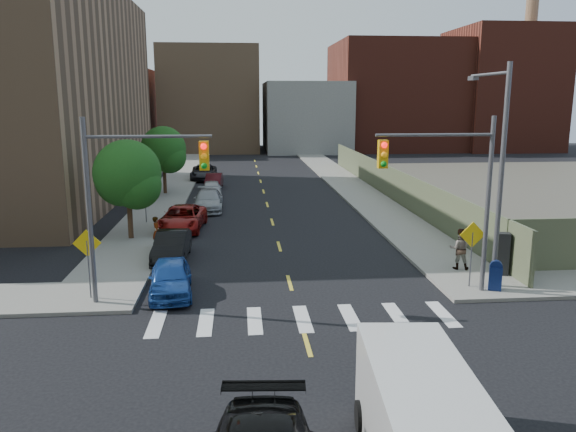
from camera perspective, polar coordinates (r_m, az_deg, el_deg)
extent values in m
plane|color=black|center=(16.52, 2.81, -15.65)|extent=(160.00, 160.00, 0.00)
cube|color=gray|center=(56.80, -10.80, 3.97)|extent=(3.50, 73.00, 0.15)
cube|color=gray|center=(57.36, 4.83, 4.21)|extent=(3.50, 73.00, 0.15)
cube|color=#565D41|center=(44.54, 10.18, 3.41)|extent=(0.12, 44.00, 2.50)
cube|color=#592319|center=(86.84, -18.65, 10.13)|extent=(14.00, 18.00, 12.00)
cube|color=#8C6B4C|center=(86.60, -7.85, 11.62)|extent=(14.00, 16.00, 15.00)
cube|color=gray|center=(85.15, 1.73, 10.04)|extent=(12.00, 16.00, 10.00)
cube|color=#592319|center=(89.80, 10.69, 11.85)|extent=(18.00, 18.00, 16.00)
cube|color=#592319|center=(93.54, 20.75, 11.91)|extent=(14.00, 16.00, 18.00)
cylinder|color=#8C6B4C|center=(95.53, 23.20, 14.72)|extent=(1.80, 1.80, 28.00)
cylinder|color=#59595E|center=(21.61, -19.53, 0.15)|extent=(0.18, 0.18, 7.00)
cylinder|color=#59595E|center=(20.80, -14.00, 7.84)|extent=(4.50, 0.12, 0.12)
cube|color=#E5A50C|center=(20.65, -8.52, 6.08)|extent=(0.35, 0.30, 1.05)
cylinder|color=#59595E|center=(23.01, 19.60, 0.82)|extent=(0.18, 0.18, 7.00)
cylinder|color=#59595E|center=(21.82, 14.68, 7.98)|extent=(4.50, 0.12, 0.12)
cube|color=#E5A50C|center=(21.30, 9.61, 6.22)|extent=(0.35, 0.30, 1.05)
cylinder|color=#59595E|center=(23.59, 20.82, 3.45)|extent=(0.20, 0.20, 9.00)
cylinder|color=#59595E|center=(24.95, 19.80, 13.40)|extent=(0.12, 3.50, 0.12)
cube|color=#59595E|center=(26.41, 18.31, 13.15)|extent=(0.25, 0.60, 0.18)
cylinder|color=#59595E|center=(22.70, -19.56, -5.31)|extent=(0.06, 0.06, 2.40)
cube|color=yellow|center=(22.42, -19.75, -2.62)|extent=(1.06, 0.04, 1.06)
cylinder|color=#59595E|center=(23.84, 18.07, -4.40)|extent=(0.06, 0.06, 2.40)
cube|color=yellow|center=(23.57, 18.24, -1.82)|extent=(1.06, 0.04, 1.06)
cylinder|color=#59595E|center=(35.57, -14.27, 1.05)|extent=(0.06, 0.06, 2.40)
cube|color=yellow|center=(35.38, -14.36, 2.80)|extent=(1.06, 0.04, 1.06)
cylinder|color=#332114|center=(31.71, -15.75, -0.09)|extent=(0.28, 0.28, 2.64)
sphere|color=#194012|center=(31.32, -16.00, 4.21)|extent=(3.60, 3.60, 3.60)
sphere|color=#194012|center=(31.02, -15.13, 3.07)|extent=(2.64, 2.64, 2.64)
sphere|color=#194012|center=(31.84, -16.53, 3.53)|extent=(2.88, 2.88, 2.88)
cylinder|color=#332114|center=(46.32, -12.42, 3.72)|extent=(0.28, 0.28, 2.64)
sphere|color=#194012|center=(46.06, -12.55, 6.68)|extent=(3.60, 3.60, 3.60)
sphere|color=#194012|center=(45.76, -11.94, 5.92)|extent=(2.64, 2.64, 2.64)
sphere|color=#194012|center=(46.54, -12.95, 6.19)|extent=(2.88, 2.88, 2.88)
imported|color=#1B4699|center=(22.76, -11.84, -6.16)|extent=(2.00, 4.18, 1.38)
imported|color=black|center=(27.52, -11.72, -3.01)|extent=(1.58, 4.25, 1.39)
imported|color=maroon|center=(33.62, -10.69, -0.24)|extent=(2.81, 5.35, 1.44)
imported|color=#95989C|center=(39.41, -8.10, 1.59)|extent=(2.02, 4.87, 1.41)
imported|color=#BDBDBD|center=(44.59, -7.77, 2.72)|extent=(1.71, 3.92, 1.31)
imported|color=#3A0B0F|center=(49.12, -7.53, 3.55)|extent=(1.55, 3.97, 1.29)
imported|color=black|center=(54.56, -8.55, 4.42)|extent=(2.42, 5.20, 1.44)
cube|color=silver|center=(12.32, 13.36, -19.75)|extent=(2.37, 5.25, 2.16)
cube|color=black|center=(13.86, 11.45, -14.51)|extent=(1.91, 1.32, 0.88)
cylinder|color=black|center=(14.01, 7.53, -19.55)|extent=(0.33, 0.77, 0.75)
cylinder|color=black|center=(14.38, 15.35, -19.02)|extent=(0.33, 0.77, 0.75)
cube|color=navy|center=(23.91, 20.31, -5.95)|extent=(0.60, 0.54, 0.94)
cylinder|color=navy|center=(23.77, 20.39, -4.82)|extent=(0.53, 0.40, 0.48)
cube|color=black|center=(25.92, 20.93, -3.60)|extent=(0.66, 0.59, 1.85)
imported|color=gray|center=(29.46, -13.20, -1.58)|extent=(0.52, 0.66, 1.60)
imported|color=gray|center=(26.17, 17.03, -3.20)|extent=(1.06, 0.92, 1.84)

